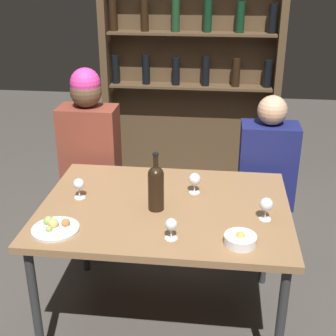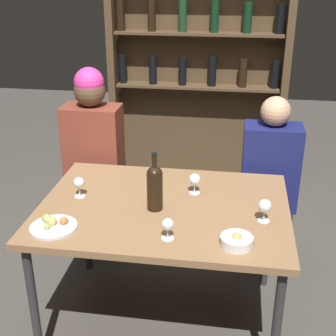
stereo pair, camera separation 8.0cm
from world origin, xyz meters
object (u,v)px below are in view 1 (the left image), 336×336
object	(u,v)px
wine_glass_0	(171,225)
wine_glass_1	(266,205)
snack_bowl	(240,239)
seated_person_right	(265,189)
wine_bottle	(156,186)
wine_glass_3	(79,185)
seated_person_left	(91,168)
wine_glass_2	(195,180)
food_plate_0	(55,227)

from	to	relation	value
wine_glass_0	wine_glass_1	distance (m)	0.50
snack_bowl	seated_person_right	xyz separation A→B (m)	(0.20, 0.99, -0.22)
wine_bottle	seated_person_right	world-z (taller)	seated_person_right
wine_glass_0	wine_glass_3	xyz separation A→B (m)	(-0.53, 0.35, 0.01)
wine_bottle	wine_glass_0	distance (m)	0.30
snack_bowl	seated_person_left	world-z (taller)	seated_person_left
wine_glass_0	wine_glass_2	world-z (taller)	wine_glass_2
wine_glass_2	seated_person_right	bearing A→B (deg)	48.95
wine_glass_0	wine_glass_3	world-z (taller)	wine_glass_3
wine_bottle	seated_person_left	size ratio (longest dim) A/B	0.23
wine_glass_3	snack_bowl	bearing A→B (deg)	-22.69
wine_glass_2	seated_person_right	distance (m)	0.72
wine_glass_2	wine_bottle	bearing A→B (deg)	-131.50
wine_glass_1	wine_glass_3	xyz separation A→B (m)	(-0.97, 0.12, -0.00)
wine_bottle	wine_glass_2	distance (m)	0.28
wine_glass_0	wine_glass_3	size ratio (longest dim) A/B	0.92
wine_bottle	seated_person_left	bearing A→B (deg)	127.44
food_plate_0	seated_person_right	size ratio (longest dim) A/B	0.19
wine_glass_2	wine_glass_0	bearing A→B (deg)	-98.94
snack_bowl	seated_person_right	size ratio (longest dim) A/B	0.12
wine_glass_2	wine_glass_3	size ratio (longest dim) A/B	1.02
food_plate_0	seated_person_left	size ratio (longest dim) A/B	0.17
wine_glass_0	wine_glass_3	distance (m)	0.64
food_plate_0	seated_person_left	xyz separation A→B (m)	(-0.09, 0.96, -0.12)
wine_bottle	seated_person_right	size ratio (longest dim) A/B	0.26
seated_person_left	food_plate_0	bearing A→B (deg)	-84.51
snack_bowl	seated_person_left	xyz separation A→B (m)	(-0.96, 0.99, -0.13)
wine_glass_1	seated_person_left	world-z (taller)	seated_person_left
wine_bottle	food_plate_0	bearing A→B (deg)	-150.47
wine_glass_3	snack_bowl	world-z (taller)	wine_glass_3
wine_glass_3	food_plate_0	distance (m)	0.34
wine_glass_1	food_plate_0	size ratio (longest dim) A/B	0.52
wine_glass_2	seated_person_left	xyz separation A→B (m)	(-0.72, 0.50, -0.19)
seated_person_right	wine_glass_1	bearing A→B (deg)	-95.39
food_plate_0	seated_person_left	distance (m)	0.97
seated_person_right	food_plate_0	bearing A→B (deg)	-137.99
wine_glass_2	food_plate_0	bearing A→B (deg)	-143.89
food_plate_0	seated_person_right	bearing A→B (deg)	42.01
wine_bottle	wine_glass_3	xyz separation A→B (m)	(-0.43, 0.07, -0.05)
wine_glass_2	seated_person_right	world-z (taller)	seated_person_right
seated_person_right	wine_glass_0	bearing A→B (deg)	-117.57
wine_bottle	snack_bowl	xyz separation A→B (m)	(0.42, -0.28, -0.11)
wine_glass_3	snack_bowl	distance (m)	0.92
wine_glass_0	snack_bowl	xyz separation A→B (m)	(0.31, -0.01, -0.05)
snack_bowl	wine_glass_0	bearing A→B (deg)	178.47
wine_glass_2	seated_person_left	bearing A→B (deg)	145.33
wine_glass_1	wine_glass_3	bearing A→B (deg)	173.06
wine_bottle	snack_bowl	size ratio (longest dim) A/B	2.11
wine_glass_0	wine_bottle	bearing A→B (deg)	111.56
snack_bowl	seated_person_right	distance (m)	1.03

